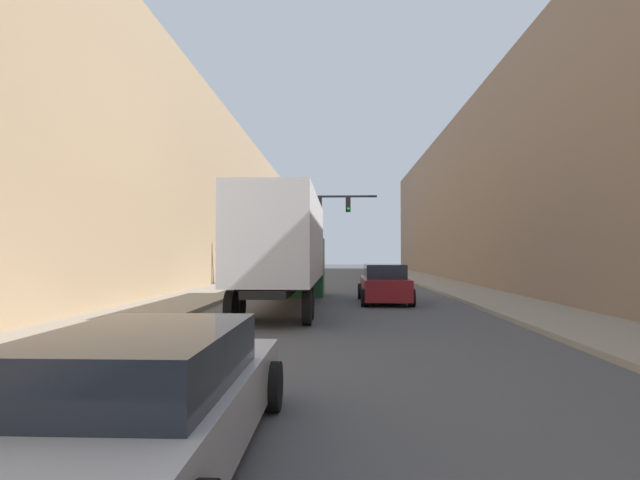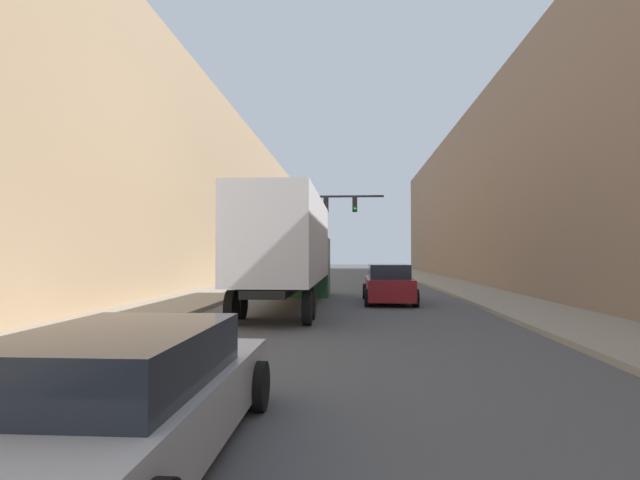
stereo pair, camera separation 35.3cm
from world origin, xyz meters
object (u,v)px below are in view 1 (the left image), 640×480
object	(u,v)px
semi_truck	(287,248)
traffic_signal_gantry	(295,218)
sedan_car	(149,399)
suv_car	(384,284)

from	to	relation	value
semi_truck	traffic_signal_gantry	bearing A→B (deg)	93.75
sedan_car	suv_car	size ratio (longest dim) A/B	1.02
semi_truck	suv_car	world-z (taller)	semi_truck
suv_car	traffic_signal_gantry	size ratio (longest dim) A/B	0.65
suv_car	sedan_car	bearing A→B (deg)	-102.68
sedan_car	semi_truck	bearing A→B (deg)	90.84
sedan_car	suv_car	world-z (taller)	suv_car
sedan_car	traffic_signal_gantry	xyz separation A→B (m)	(-0.95, 25.80, 3.61)
sedan_car	suv_car	xyz separation A→B (m)	(3.69, 16.39, 0.13)
suv_car	traffic_signal_gantry	bearing A→B (deg)	116.27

